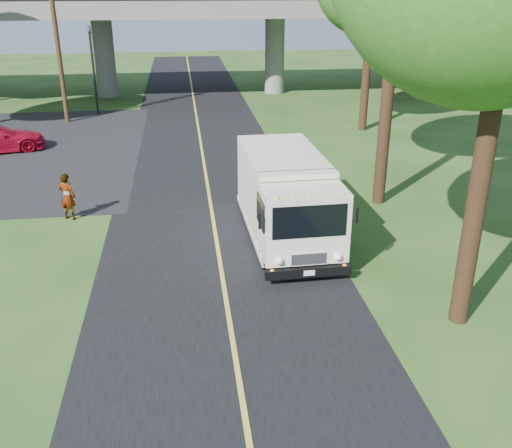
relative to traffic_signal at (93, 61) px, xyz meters
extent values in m
plane|color=#274217|center=(6.00, -26.00, -3.20)|extent=(120.00, 120.00, 0.00)
cube|color=black|center=(6.00, -16.00, -3.19)|extent=(7.00, 90.00, 0.02)
cube|color=gold|center=(6.00, -16.00, -3.17)|extent=(0.12, 90.00, 0.01)
cube|color=slate|center=(6.00, 6.00, 2.80)|extent=(50.00, 9.00, 1.20)
cylinder|color=slate|center=(0.00, 6.00, -0.50)|extent=(1.40, 1.40, 5.40)
cylinder|color=slate|center=(12.00, 6.00, -0.50)|extent=(1.40, 1.40, 5.40)
cylinder|color=slate|center=(24.00, 6.00, -0.50)|extent=(1.40, 1.40, 5.40)
cylinder|color=black|center=(0.00, 0.00, -0.60)|extent=(0.14, 0.14, 5.20)
imported|color=black|center=(0.00, 0.00, 1.40)|extent=(0.18, 0.22, 1.10)
cylinder|color=#472D19|center=(-1.50, -2.00, 1.30)|extent=(0.26, 0.26, 9.00)
cylinder|color=#382314|center=(11.50, -25.00, 0.30)|extent=(0.44, 0.44, 7.00)
cylinder|color=#382314|center=(12.20, -17.00, 0.65)|extent=(0.44, 0.44, 7.70)
cylinder|color=#382314|center=(15.00, -6.00, 0.13)|extent=(0.44, 0.44, 6.65)
cube|color=silver|center=(8.18, -18.92, -1.61)|extent=(2.39, 4.24, 2.14)
cube|color=silver|center=(8.25, -21.86, -1.70)|extent=(2.32, 1.77, 1.95)
cube|color=black|center=(8.28, -22.70, -1.40)|extent=(2.00, 0.13, 0.90)
cube|color=black|center=(8.28, -22.79, -2.84)|extent=(2.38, 0.23, 0.27)
cube|color=silver|center=(8.19, -19.30, -2.91)|extent=(2.42, 5.56, 0.17)
cylinder|color=black|center=(7.28, -21.70, -2.77)|extent=(0.29, 0.86, 0.85)
cylinder|color=black|center=(9.22, -21.65, -2.77)|extent=(0.29, 0.86, 0.85)
cylinder|color=black|center=(7.18, -17.71, -2.77)|extent=(0.29, 0.86, 0.85)
cylinder|color=black|center=(9.11, -17.66, -2.77)|extent=(0.29, 0.86, 0.85)
imported|color=gray|center=(1.11, -17.19, -2.38)|extent=(0.71, 0.61, 1.64)
camera|label=1|loc=(5.11, -36.07, 4.35)|focal=40.00mm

